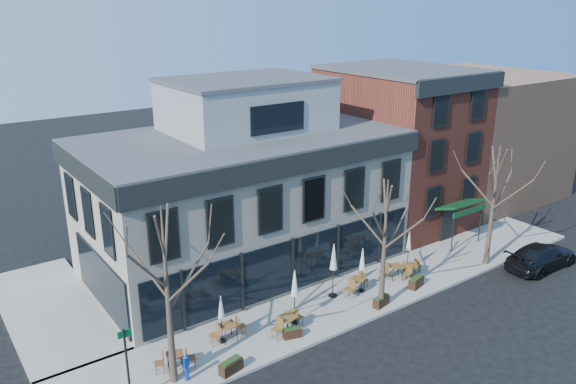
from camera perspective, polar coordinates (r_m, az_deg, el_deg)
ground at (r=31.60m, az=0.37°, el=-10.49°), size 120.00×120.00×0.00m
sidewalk_front at (r=31.95m, az=7.48°, el=-10.16°), size 33.50×4.70×0.15m
sidewalk_side at (r=32.59m, az=-22.88°, el=-10.99°), size 4.50×12.00×0.15m
corner_building at (r=33.61m, az=-4.59°, el=0.10°), size 18.39×10.39×11.10m
red_brick_building at (r=41.16m, az=11.07°, el=4.62°), size 8.20×11.78×11.18m
bg_building at (r=49.48m, az=18.25°, el=5.62°), size 12.00×12.00×10.00m
tree_corner at (r=23.45m, az=-12.10°, el=-10.20°), size 3.93×3.98×7.92m
tree_mid at (r=29.05m, az=9.79°, el=-5.17°), size 3.50×3.55×7.04m
tree_right at (r=35.58m, az=20.13°, el=-1.16°), size 3.72×3.77×7.48m
sign_pole at (r=23.77m, az=-16.04°, el=-16.28°), size 0.50×0.10×3.40m
parked_sedan at (r=37.65m, az=24.32°, el=-5.97°), size 5.30×2.24×1.53m
call_box at (r=25.20m, az=-10.29°, el=-17.07°), size 0.25×0.25×1.25m
cafe_set_0 at (r=25.97m, az=-11.40°, el=-16.39°), size 1.86×1.03×0.96m
cafe_set_1 at (r=27.54m, az=-6.09°, el=-13.79°), size 1.93×0.82×1.01m
cafe_set_2 at (r=27.93m, az=-0.06°, el=-13.12°), size 2.04×0.95×1.04m
cafe_set_3 at (r=31.57m, az=6.99°, el=-9.27°), size 1.99×1.01×1.02m
cafe_set_4 at (r=33.47m, az=10.90°, el=-7.81°), size 1.92×1.21×1.00m
cafe_set_5 at (r=33.86m, az=12.56°, el=-7.67°), size 1.81×0.94×0.93m
umbrella_0 at (r=26.81m, az=-6.81°, el=-11.77°), size 0.39×0.39×2.45m
umbrella_1 at (r=27.94m, az=0.68°, el=-9.51°), size 0.47×0.47×2.91m
umbrella_2 at (r=30.35m, az=4.66°, el=-6.85°), size 0.50×0.50×3.12m
umbrella_3 at (r=31.17m, az=7.56°, el=-6.98°), size 0.42×0.42×2.61m
umbrella_4 at (r=34.00m, az=12.18°, el=-5.09°), size 0.40×0.40×2.53m
planter_0 at (r=25.60m, az=-5.81°, el=-17.18°), size 1.16×0.65×0.61m
planter_1 at (r=27.71m, az=0.44°, el=-14.11°), size 0.95×0.59×0.50m
planter_2 at (r=30.62m, az=9.45°, el=-10.86°), size 1.08×0.61×0.57m
planter_3 at (r=32.84m, az=12.90°, el=-8.92°), size 1.16×0.70×0.61m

